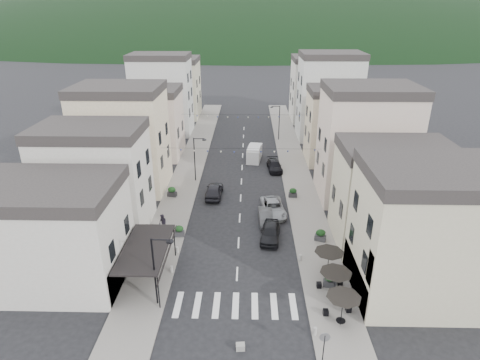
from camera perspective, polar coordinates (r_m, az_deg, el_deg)
The scene contains 31 objects.
ground at distance 31.23m, azimuth -0.76°, elevation -19.80°, with size 700.00×700.00×0.00m, color black.
sidewalk_left at distance 59.32m, azimuth -6.95°, elevation 2.25°, with size 4.00×76.00×0.12m, color slate.
sidewalk_right at distance 59.09m, azimuth 7.61°, elevation 2.13°, with size 4.00×76.00×0.12m, color slate.
hill_backdrop at distance 323.40m, azimuth 1.19°, elevation 19.76°, with size 640.00×360.00×70.00m, color black.
boutique_building at distance 36.60m, azimuth -25.76°, elevation -7.50°, with size 12.00×8.00×8.00m, color #BAB6AA.
bistro_building at distance 34.17m, azimuth 24.78°, elevation -7.61°, with size 10.00×8.00×10.00m, color #B6AE91.
boutique_awning at distance 34.19m, azimuth -12.89°, elevation -9.53°, with size 3.77×7.50×3.28m.
buildings_row_left at distance 64.23m, azimuth -12.80°, elevation 9.18°, with size 10.20×54.16×14.00m.
buildings_row_right at distance 62.68m, azimuth 13.95°, elevation 8.91°, with size 10.20×54.16×14.50m.
cafe_terrace at distance 32.56m, azimuth 13.44°, elevation -13.08°, with size 2.50×8.10×2.53m.
streetlamp_left_near at distance 31.14m, azimuth -11.67°, elevation -11.75°, with size 1.70×0.56×6.00m.
streetlamp_left_far at distance 52.26m, azimuth -6.20°, elevation 3.57°, with size 1.70×0.56×6.00m.
streetlamp_right_far at distance 69.19m, azimuth 5.38°, elevation 8.60°, with size 1.70×0.56×6.00m.
traffic_sign at distance 27.81m, azimuth 11.90°, elevation -21.66°, with size 0.70×0.07×2.70m.
bollards at distance 35.18m, azimuth -0.45°, elevation -13.14°, with size 11.66×10.26×0.60m.
bunting_near at distance 47.41m, azimuth 0.12°, elevation 4.11°, with size 19.00×0.28×0.62m.
bunting_far at distance 62.72m, azimuth 0.42°, elevation 8.98°, with size 19.00×0.28×0.62m.
parked_car_a at distance 40.24m, azimuth 4.35°, elevation -7.42°, with size 1.83×4.55×1.55m, color black.
parked_car_b at distance 43.18m, azimuth 3.66°, elevation -5.25°, with size 1.42×4.06×1.34m, color #37383A.
parked_car_c at distance 44.95m, azimuth 4.72°, elevation -3.95°, with size 2.46×5.33×1.48m, color gray.
parked_car_d at distance 56.84m, azimuth 4.93°, elevation 2.03°, with size 1.87×4.59×1.33m, color black.
parked_car_e at distance 48.82m, azimuth -3.71°, elevation -1.48°, with size 1.94×4.82×1.64m, color black.
delivery_van at distance 60.39m, azimuth 2.06°, elevation 3.86°, with size 2.47×4.89×2.24m.
pedestrian_a at distance 40.57m, azimuth -12.39°, elevation -7.35°, with size 0.62×0.41×1.71m, color black.
pedestrian_b at distance 41.97m, azimuth -10.92°, elevation -6.01°, with size 0.89×0.70×1.84m, color black.
concrete_block_b at distance 29.40m, azimuth 0.06°, elevation -22.63°, with size 0.60×0.45×0.45m, color gray.
planter_la at distance 40.97m, azimuth -8.66°, elevation -7.17°, with size 1.10×0.67×1.17m.
planter_lb at distance 49.33m, azimuth -9.66°, elevation -1.65°, with size 1.20×0.83×1.22m.
planter_ra at distance 34.79m, azimuth 12.67°, elevation -13.73°, with size 1.14×0.75×1.18m.
planter_rb at distance 40.57m, azimuth 11.38°, elevation -7.69°, with size 1.22×0.92×1.22m.
planter_rc at distance 48.89m, azimuth 7.53°, elevation -1.80°, with size 1.05×0.63×1.14m.
Camera 1 is at (0.90, -22.69, 21.45)m, focal length 30.00 mm.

